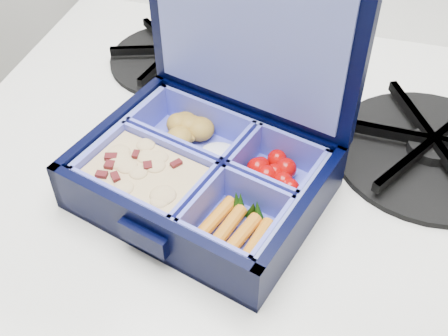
% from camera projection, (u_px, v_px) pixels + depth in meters
% --- Properties ---
extents(bento_box, '(0.25, 0.22, 0.05)m').
position_uv_depth(bento_box, '(202.00, 176.00, 0.51)').
color(bento_box, black).
rests_on(bento_box, stove).
extents(burner_grate, '(0.20, 0.20, 0.03)m').
position_uv_depth(burner_grate, '(432.00, 145.00, 0.56)').
color(burner_grate, black).
rests_on(burner_grate, stove).
extents(burner_grate_rear, '(0.20, 0.20, 0.02)m').
position_uv_depth(burner_grate_rear, '(175.00, 55.00, 0.68)').
color(burner_grate_rear, black).
rests_on(burner_grate_rear, stove).
extents(fork, '(0.07, 0.16, 0.01)m').
position_uv_depth(fork, '(251.00, 115.00, 0.61)').
color(fork, '#9D9EA5').
rests_on(fork, stove).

